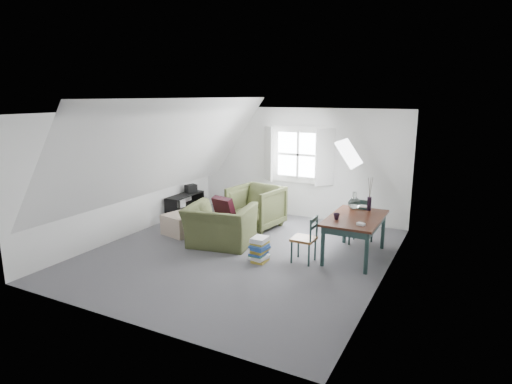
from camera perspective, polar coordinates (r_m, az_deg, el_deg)
The scene contains 24 objects.
floor at distance 7.77m, azimuth -2.13°, elevation -8.12°, with size 5.50×5.50×0.00m, color #525156.
ceiling at distance 7.26m, azimuth -2.30°, elevation 10.63°, with size 5.50×5.50×0.00m, color white.
wall_back at distance 9.86m, azimuth 5.69°, elevation 3.85°, with size 5.00×5.00×0.00m, color silver.
wall_front at distance 5.28m, azimuth -17.12°, elevation -4.57°, with size 5.00×5.00×0.00m, color silver.
wall_left at distance 8.90m, azimuth -16.39°, elevation 2.42°, with size 5.50×5.50×0.00m, color silver.
wall_right at distance 6.58m, azimuth 17.10°, elevation -1.16°, with size 5.50×5.50×0.00m, color silver.
slope_left at distance 8.20m, azimuth -11.77°, elevation 5.53°, with size 5.50×5.50×0.00m, color white.
slope_right at distance 6.71m, azimuth 9.39°, elevation 4.06°, with size 5.50×5.50×0.00m, color white.
dormer_window at distance 9.76m, azimuth 5.55°, elevation 4.95°, with size 1.71×0.35×1.30m.
skylight at distance 7.94m, azimuth 12.31°, elevation 5.07°, with size 0.55×0.75×0.04m, color white.
armchair_near at distance 8.18m, azimuth -4.75°, elevation -7.07°, with size 1.19×1.04×0.77m, color #444B25.
armchair_far at distance 9.21m, azimuth 0.00°, elevation -4.73°, with size 0.96×0.99×0.90m, color #444B25.
throw_pillow at distance 8.10m, azimuth -4.28°, elevation -2.17°, with size 0.44×0.13×0.44m, color #370F19.
ottoman at distance 8.86m, azimuth -9.87°, elevation -4.23°, with size 0.62×0.62×0.41m, color tan.
dining_table at distance 7.59m, azimuth 13.10°, elevation -3.94°, with size 0.87×1.45×0.73m.
demijohn at distance 7.99m, azimuth 12.95°, elevation -1.41°, with size 0.23×0.23×0.32m.
vase_twigs at distance 8.03m, azimuth 14.86°, elevation -1.41°, with size 0.08×0.09×0.61m.
cup at distance 7.35m, azimuth 10.66°, elevation -3.61°, with size 0.11×0.11×0.10m, color black.
paper_box at distance 7.09m, azimuth 13.80°, elevation -4.18°, with size 0.12×0.08×0.04m, color white.
dining_chair_far at distance 8.31m, azimuth 13.84°, elevation -3.66°, with size 0.43×0.43×0.91m.
dining_chair_near at distance 7.27m, azimuth 6.63°, elevation -6.15°, with size 0.38×0.38×0.81m.
media_shelf at distance 10.01m, azimuth -9.56°, elevation -2.02°, with size 0.35×1.06×0.54m.
electronics_box at distance 10.14m, azimuth -8.67°, elevation 0.43°, with size 0.18×0.25×0.20m, color black.
magazine_stack at distance 7.32m, azimuth 0.49°, elevation -7.67°, with size 0.32×0.38×0.42m.
Camera 1 is at (3.58, -6.31, 2.77)m, focal length 30.00 mm.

